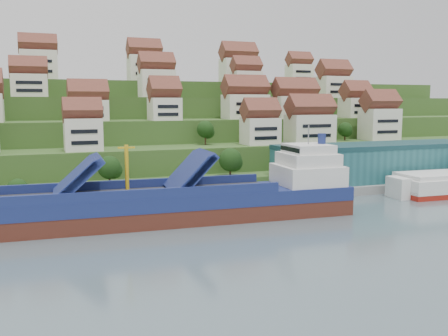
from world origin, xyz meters
name	(u,v)px	position (x,y,z in m)	size (l,w,h in m)	color
ground	(227,215)	(0.00, 0.00, 0.00)	(300.00, 300.00, 0.00)	slate
quay	(279,192)	(20.00, 15.00, 1.10)	(180.00, 14.00, 2.20)	gray
hillside	(132,134)	(0.00, 103.55, 10.66)	(260.00, 128.00, 31.00)	#2D4C1E
hillside_village	(163,98)	(2.57, 61.94, 24.85)	(153.62, 62.07, 29.82)	white
hillside_trees	(124,132)	(-13.74, 41.58, 15.46)	(136.42, 62.26, 31.92)	#1C3F15
warehouse	(379,161)	(52.00, 17.00, 7.20)	(60.00, 15.00, 10.00)	#266268
flagpole	(282,172)	(18.11, 10.00, 6.88)	(1.28, 0.16, 8.00)	gray
cargo_ship	(162,205)	(-14.02, -0.81, 3.47)	(83.58, 17.79, 18.46)	#522419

